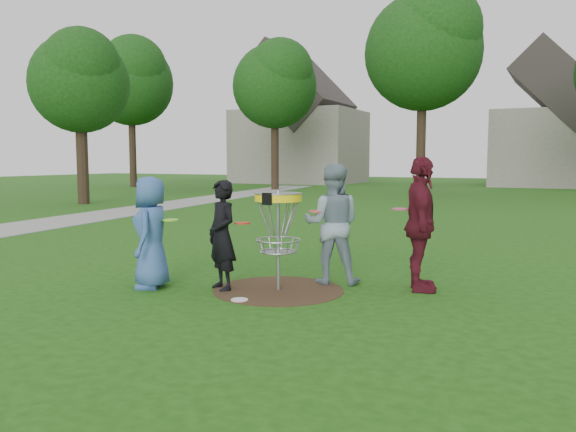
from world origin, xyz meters
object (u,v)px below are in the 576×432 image
at_px(disc_golf_basket, 278,217).
at_px(player_blue, 151,232).
at_px(player_black, 222,235).
at_px(player_maroon, 421,224).
at_px(player_grey, 332,224).

bearing_deg(disc_golf_basket, player_blue, -159.24).
bearing_deg(player_black, player_blue, -130.53).
xyz_separation_m(player_maroon, disc_golf_basket, (-1.74, -0.83, 0.10)).
bearing_deg(player_grey, player_maroon, 166.41).
xyz_separation_m(player_blue, player_maroon, (3.41, 1.46, 0.14)).
xyz_separation_m(player_blue, disc_golf_basket, (1.67, 0.63, 0.24)).
distance_m(player_blue, disc_golf_basket, 1.80).
height_order(player_blue, player_black, player_blue).
bearing_deg(player_maroon, player_grey, 75.51).
relative_size(player_blue, player_maroon, 0.85).
relative_size(player_black, player_grey, 0.87).
relative_size(player_black, player_maroon, 0.82).
relative_size(player_blue, player_grey, 0.90).
height_order(player_blue, disc_golf_basket, player_blue).
relative_size(player_blue, disc_golf_basket, 1.13).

